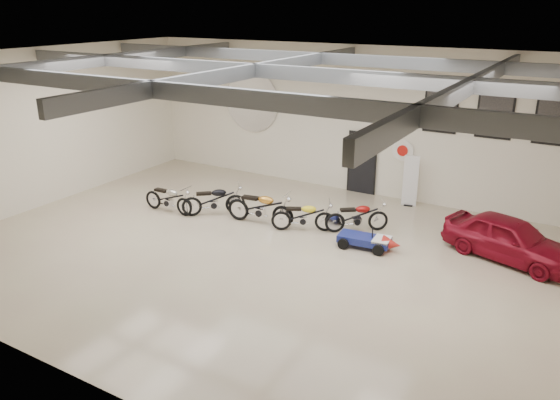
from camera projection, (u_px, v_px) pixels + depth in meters
The scene contains 19 objects.
floor at pixel (257, 252), 14.56m from camera, with size 16.00×12.00×0.01m, color #BAB18E.
ceiling at pixel (254, 60), 12.86m from camera, with size 16.00×12.00×0.01m, color gray.
back_wall at pixel (351, 120), 18.58m from camera, with size 16.00×0.02×5.00m, color silver.
left_wall at pixel (47, 127), 17.51m from camera, with size 0.02×12.00×5.00m, color silver.
ceiling_beams at pixel (254, 70), 12.94m from camera, with size 15.80×11.80×0.32m, color slate, non-canonical shape.
door at pixel (362, 164), 18.79m from camera, with size 0.92×0.08×2.10m, color black.
logo_plaque at pixel (252, 102), 20.34m from camera, with size 2.30×0.06×1.16m, color silver, non-canonical shape.
poster_left at pixel (441, 111), 16.91m from camera, with size 1.05×0.08×1.35m, color black, non-canonical shape.
poster_mid at pixel (495, 116), 16.15m from camera, with size 1.05×0.08×1.35m, color black, non-canonical shape.
poster_right at pixel (554, 122), 15.39m from camera, with size 1.05×0.08×1.35m, color black, non-canonical shape.
oil_sign at pixel (403, 150), 17.90m from camera, with size 0.72×0.10×0.72m, color white, non-canonical shape.
banner_stand at pixel (410, 180), 17.60m from camera, with size 0.48×0.19×1.75m, color white, non-canonical shape.
motorcycle_silver at pixel (168, 198), 17.17m from camera, with size 1.83×0.57×0.95m, color silver, non-canonical shape.
motorcycle_black at pixel (213, 200), 16.95m from camera, with size 1.93×0.60×1.00m, color silver, non-canonical shape.
motorcycle_gold at pixel (260, 207), 16.25m from camera, with size 2.10×0.65×1.09m, color silver, non-canonical shape.
motorcycle_yellow at pixel (303, 216), 15.77m from camera, with size 1.80×0.56×0.94m, color silver, non-canonical shape.
motorcycle_red at pixel (357, 216), 15.72m from camera, with size 1.82×0.57×0.95m, color silver, non-canonical shape.
go_kart at pixel (370, 238), 14.66m from camera, with size 1.72×0.77×0.62m, color navy, non-canonical shape.
vintage_car at pixel (509, 239), 13.98m from camera, with size 3.35×1.35×1.14m, color maroon.
Camera 1 is at (7.21, -11.10, 6.25)m, focal length 35.00 mm.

